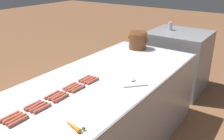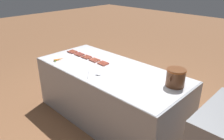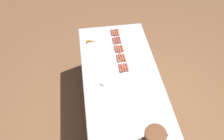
% 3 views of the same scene
% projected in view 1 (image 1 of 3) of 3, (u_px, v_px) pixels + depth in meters
% --- Properties ---
extents(griddle_counter, '(1.03, 2.29, 0.83)m').
position_uv_depth(griddle_counter, '(105.00, 113.00, 2.48)').
color(griddle_counter, '#9EA0A5').
rests_on(griddle_counter, ground_plane).
extents(back_cabinet, '(0.85, 0.80, 0.91)m').
position_uv_depth(back_cabinet, '(177.00, 61.00, 3.80)').
color(back_cabinet, gray).
rests_on(back_cabinet, ground_plane).
extents(hot_dog_0, '(0.03, 0.16, 0.03)m').
position_uv_depth(hot_dog_0, '(9.00, 117.00, 1.65)').
color(hot_dog_0, '#BE5240').
rests_on(hot_dog_0, griddle_counter).
extents(hot_dog_1, '(0.03, 0.16, 0.03)m').
position_uv_depth(hot_dog_1, '(33.00, 105.00, 1.79)').
color(hot_dog_1, '#B25242').
rests_on(hot_dog_1, griddle_counter).
extents(hot_dog_2, '(0.03, 0.16, 0.03)m').
position_uv_depth(hot_dog_2, '(52.00, 95.00, 1.94)').
color(hot_dog_2, '#B45145').
rests_on(hot_dog_2, griddle_counter).
extents(hot_dog_3, '(0.03, 0.16, 0.03)m').
position_uv_depth(hot_dog_3, '(70.00, 86.00, 2.09)').
color(hot_dog_3, '#BB5845').
rests_on(hot_dog_3, griddle_counter).
extents(hot_dog_4, '(0.03, 0.16, 0.03)m').
position_uv_depth(hot_dog_4, '(84.00, 78.00, 2.23)').
color(hot_dog_4, '#B95243').
rests_on(hot_dog_4, griddle_counter).
extents(hot_dog_5, '(0.03, 0.16, 0.03)m').
position_uv_depth(hot_dog_5, '(13.00, 118.00, 1.64)').
color(hot_dog_5, '#B95D40').
rests_on(hot_dog_5, griddle_counter).
extents(hot_dog_6, '(0.04, 0.16, 0.03)m').
position_uv_depth(hot_dog_6, '(35.00, 106.00, 1.78)').
color(hot_dog_6, '#B15143').
rests_on(hot_dog_6, griddle_counter).
extents(hot_dog_7, '(0.03, 0.16, 0.03)m').
position_uv_depth(hot_dog_7, '(56.00, 96.00, 1.93)').
color(hot_dog_7, '#B55A3E').
rests_on(hot_dog_7, griddle_counter).
extents(hot_dog_8, '(0.03, 0.16, 0.03)m').
position_uv_depth(hot_dog_8, '(72.00, 87.00, 2.07)').
color(hot_dog_8, '#B55C3D').
rests_on(hot_dog_8, griddle_counter).
extents(hot_dog_9, '(0.03, 0.16, 0.03)m').
position_uv_depth(hot_dog_9, '(87.00, 79.00, 2.22)').
color(hot_dog_9, '#B95C44').
rests_on(hot_dog_9, griddle_counter).
extents(hot_dog_10, '(0.03, 0.16, 0.03)m').
position_uv_depth(hot_dog_10, '(16.00, 119.00, 1.62)').
color(hot_dog_10, '#B6563D').
rests_on(hot_dog_10, griddle_counter).
extents(hot_dog_11, '(0.03, 0.16, 0.03)m').
position_uv_depth(hot_dog_11, '(39.00, 107.00, 1.76)').
color(hot_dog_11, '#B25347').
rests_on(hot_dog_11, griddle_counter).
extents(hot_dog_12, '(0.03, 0.16, 0.03)m').
position_uv_depth(hot_dog_12, '(59.00, 96.00, 1.91)').
color(hot_dog_12, '#B2543E').
rests_on(hot_dog_12, griddle_counter).
extents(hot_dog_13, '(0.03, 0.16, 0.03)m').
position_uv_depth(hot_dog_13, '(75.00, 88.00, 2.05)').
color(hot_dog_13, '#B85744').
rests_on(hot_dog_13, griddle_counter).
extents(hot_dog_14, '(0.03, 0.16, 0.03)m').
position_uv_depth(hot_dog_14, '(90.00, 80.00, 2.20)').
color(hot_dog_14, '#B3503E').
rests_on(hot_dog_14, griddle_counter).
extents(hot_dog_15, '(0.03, 0.16, 0.03)m').
position_uv_depth(hot_dog_15, '(19.00, 121.00, 1.60)').
color(hot_dog_15, '#B85445').
rests_on(hot_dog_15, griddle_counter).
extents(hot_dog_16, '(0.03, 0.16, 0.03)m').
position_uv_depth(hot_dog_16, '(42.00, 108.00, 1.75)').
color(hot_dog_16, '#B75843').
rests_on(hot_dog_16, griddle_counter).
extents(hot_dog_17, '(0.03, 0.16, 0.03)m').
position_uv_depth(hot_dog_17, '(61.00, 98.00, 1.89)').
color(hot_dog_17, '#B3523E').
rests_on(hot_dog_17, griddle_counter).
extents(hot_dog_18, '(0.03, 0.16, 0.03)m').
position_uv_depth(hot_dog_18, '(78.00, 89.00, 2.04)').
color(hot_dog_18, '#B35944').
rests_on(hot_dog_18, griddle_counter).
extents(hot_dog_19, '(0.03, 0.16, 0.03)m').
position_uv_depth(hot_dog_19, '(93.00, 81.00, 2.18)').
color(hot_dog_19, '#BB553E').
rests_on(hot_dog_19, griddle_counter).
extents(bean_pot, '(0.29, 0.23, 0.22)m').
position_uv_depth(bean_pot, '(138.00, 40.00, 3.08)').
color(bean_pot, brown).
rests_on(bean_pot, griddle_counter).
extents(serving_spoon, '(0.21, 0.22, 0.02)m').
position_uv_depth(serving_spoon, '(134.00, 82.00, 2.18)').
color(serving_spoon, '#B7B7BC').
rests_on(serving_spoon, griddle_counter).
extents(carrot, '(0.18, 0.07, 0.03)m').
position_uv_depth(carrot, '(73.00, 125.00, 1.55)').
color(carrot, orange).
rests_on(carrot, griddle_counter).
extents(soda_can, '(0.07, 0.07, 0.12)m').
position_uv_depth(soda_can, '(170.00, 26.00, 3.72)').
color(soda_can, '#BCBCC1').
rests_on(soda_can, back_cabinet).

